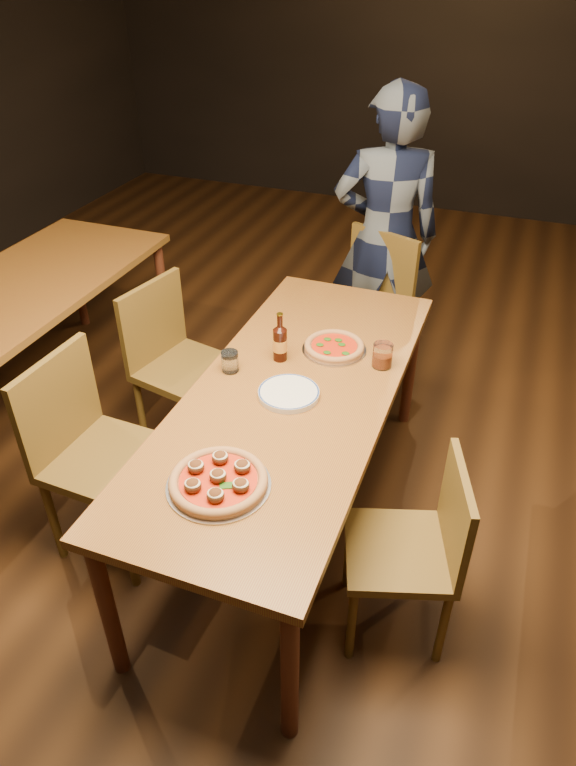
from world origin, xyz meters
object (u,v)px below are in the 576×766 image
(chair_end, at_px, (359,314))
(pizza_margherita, at_px, (334,347))
(water_glass, at_px, (230,361))
(amber_glass, at_px, (382,355))
(pizza_meatball, at_px, (218,480))
(diner, at_px, (385,238))
(table_left, at_px, (11,305))
(plate_stack, at_px, (289,393))
(chair_main_e, at_px, (399,550))
(chair_main_sw, at_px, (187,369))
(table_main, at_px, (292,404))
(chair_main_nw, at_px, (108,459))
(beer_bottle, at_px, (280,344))

(chair_end, distance_m, pizza_margherita, 0.89)
(water_glass, bearing_deg, amber_glass, 23.73)
(pizza_meatball, xyz_separation_m, diner, (0.07, 2.09, 0.08))
(table_left, distance_m, amber_glass, 2.00)
(chair_end, distance_m, plate_stack, 1.27)
(chair_main_e, distance_m, water_glass, 1.03)
(chair_main_sw, height_order, plate_stack, chair_main_sw)
(chair_end, xyz_separation_m, amber_glass, (0.33, -0.88, 0.32))
(table_main, distance_m, table_left, 1.73)
(chair_main_nw, relative_size, chair_end, 1.00)
(table_main, distance_m, beer_bottle, 0.29)
(plate_stack, height_order, beer_bottle, beer_bottle)
(water_glass, distance_m, amber_glass, 0.66)
(table_main, height_order, chair_main_e, chair_main_e)
(water_glass, relative_size, diner, 0.05)
(table_left, distance_m, chair_main_nw, 1.24)
(water_glass, bearing_deg, table_main, -8.54)
(chair_end, height_order, beer_bottle, beer_bottle)
(chair_main_sw, bearing_deg, pizza_margherita, -78.18)
(table_left, distance_m, beer_bottle, 1.58)
(pizza_meatball, xyz_separation_m, water_glass, (-0.26, 0.65, 0.02))
(amber_glass, bearing_deg, chair_main_sw, 177.11)
(beer_bottle, bearing_deg, table_left, 176.51)
(chair_end, distance_m, beer_bottle, 1.05)
(chair_main_sw, relative_size, amber_glass, 8.67)
(table_left, bearing_deg, plate_stack, -11.34)
(water_glass, height_order, amber_glass, amber_glass)
(table_left, distance_m, water_glass, 1.43)
(amber_glass, bearing_deg, pizza_margherita, 167.78)
(chair_main_nw, xyz_separation_m, diner, (0.71, 1.87, 0.37))
(chair_end, relative_size, diner, 0.57)
(pizza_margherita, distance_m, water_glass, 0.49)
(chair_main_nw, bearing_deg, plate_stack, -60.62)
(water_glass, xyz_separation_m, amber_glass, (0.60, 0.26, 0.01))
(chair_end, bearing_deg, chair_main_nw, -91.07)
(chair_main_e, bearing_deg, chair_main_sw, -138.30)
(chair_main_nw, relative_size, plate_stack, 3.88)
(pizza_margherita, xyz_separation_m, beer_bottle, (-0.20, -0.15, 0.06))
(chair_main_nw, xyz_separation_m, amber_glass, (0.98, 0.69, 0.32))
(pizza_meatball, distance_m, pizza_margherita, 0.98)
(plate_stack, distance_m, amber_glass, 0.46)
(chair_main_sw, xyz_separation_m, water_glass, (0.40, -0.31, 0.33))
(chair_main_nw, height_order, amber_glass, chair_main_nw)
(amber_glass, bearing_deg, beer_bottle, -166.41)
(plate_stack, bearing_deg, diner, 88.93)
(table_main, relative_size, water_glass, 21.70)
(water_glass, height_order, diner, diner)
(plate_stack, height_order, water_glass, water_glass)
(chair_main_e, xyz_separation_m, pizza_margherita, (-0.49, 0.74, 0.35))
(table_left, relative_size, chair_main_e, 2.39)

